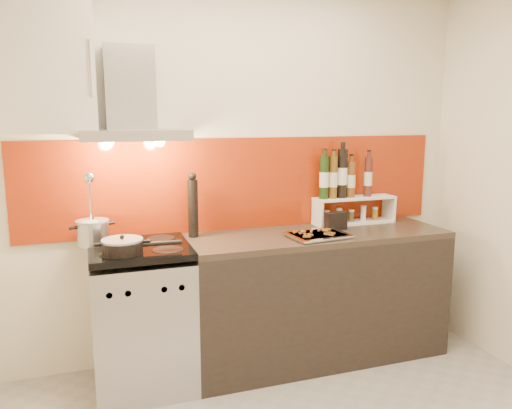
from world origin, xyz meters
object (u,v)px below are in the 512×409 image
object	(u,v)px
range_stove	(143,318)
pepper_mill	(193,206)
counter	(317,295)
stock_pot	(93,232)
saute_pan	(124,246)
baking_tray	(317,235)

from	to	relation	value
range_stove	pepper_mill	bearing A→B (deg)	23.66
counter	pepper_mill	size ratio (longest dim) A/B	4.20
counter	stock_pot	world-z (taller)	stock_pot
pepper_mill	saute_pan	bearing A→B (deg)	-147.18
counter	stock_pot	xyz separation A→B (m)	(-1.46, 0.14, 0.53)
stock_pot	pepper_mill	size ratio (longest dim) A/B	0.47
saute_pan	stock_pot	bearing A→B (deg)	120.21
stock_pot	pepper_mill	distance (m)	0.64
counter	saute_pan	distance (m)	1.40
stock_pot	counter	bearing A→B (deg)	-5.35
saute_pan	baking_tray	distance (m)	1.24
range_stove	counter	size ratio (longest dim) A/B	0.51
counter	stock_pot	distance (m)	1.57
stock_pot	saute_pan	world-z (taller)	stock_pot
range_stove	pepper_mill	world-z (taller)	pepper_mill
range_stove	pepper_mill	size ratio (longest dim) A/B	2.12
saute_pan	pepper_mill	world-z (taller)	pepper_mill
range_stove	counter	bearing A→B (deg)	0.23
range_stove	pepper_mill	distance (m)	0.78
saute_pan	counter	bearing A→B (deg)	6.38
pepper_mill	counter	bearing A→B (deg)	-10.61
pepper_mill	baking_tray	world-z (taller)	pepper_mill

